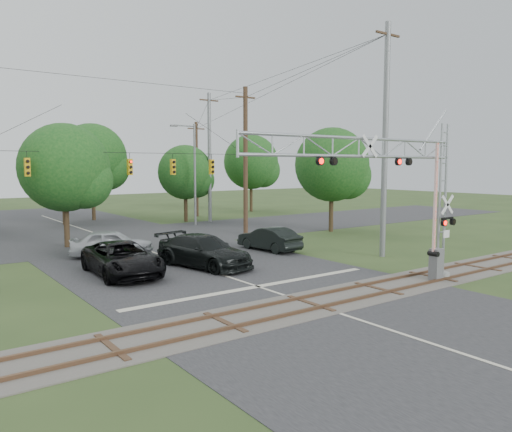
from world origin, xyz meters
TOP-DOWN VIEW (x-y plane):
  - ground at (0.00, 0.00)m, footprint 160.00×160.00m
  - road_main at (0.00, 10.00)m, footprint 14.00×90.00m
  - road_cross at (0.00, 24.00)m, footprint 90.00×12.00m
  - railroad_track at (0.00, 2.00)m, footprint 90.00×3.20m
  - crossing_gantry at (4.55, 1.64)m, footprint 12.31×0.94m
  - traffic_signal_span at (0.93, 20.00)m, footprint 19.34×0.36m
  - pickup_black at (-3.98, 11.42)m, footprint 3.07×6.13m
  - car_dark at (0.34, 10.82)m, footprint 3.70×6.33m
  - sedan_silver at (-2.60, 16.61)m, footprint 5.18×3.71m
  - suv_dark at (6.39, 12.93)m, footprint 1.99×4.73m
  - streetlight at (9.06, 27.64)m, footprint 2.44×0.25m
  - utility_poles at (3.16, 21.51)m, footprint 25.53×27.82m
  - treeline at (-2.24, 32.61)m, footprint 53.90×26.61m

SIDE VIEW (x-z plane):
  - ground at x=0.00m, z-range 0.00..0.00m
  - road_main at x=0.00m, z-range 0.00..0.02m
  - road_cross at x=0.00m, z-range 0.00..0.02m
  - railroad_track at x=0.00m, z-range -0.05..0.11m
  - suv_dark at x=6.39m, z-range 0.00..1.52m
  - sedan_silver at x=-2.60m, z-range 0.00..1.64m
  - pickup_black at x=-3.98m, z-range 0.00..1.67m
  - car_dark at x=0.34m, z-range 0.00..1.72m
  - crossing_gantry at x=4.55m, z-range 0.95..8.34m
  - streetlight at x=9.06m, z-range 0.54..9.70m
  - traffic_signal_span at x=0.93m, z-range -0.06..11.44m
  - treeline at x=-2.24m, z-range 0.82..10.66m
  - utility_poles at x=3.16m, z-range -0.74..12.92m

